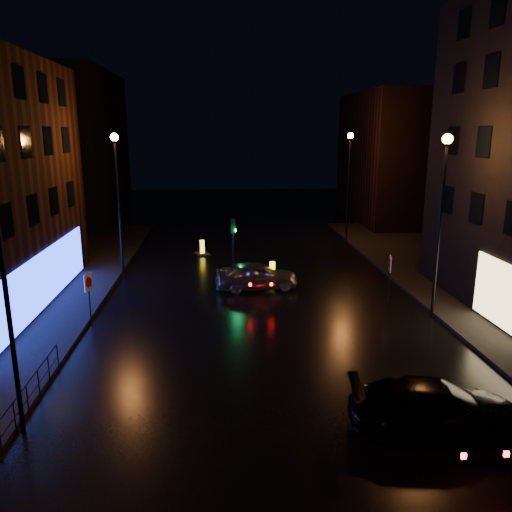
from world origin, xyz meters
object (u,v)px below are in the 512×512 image
object	(u,v)px
bollard_near	(272,275)
dark_sedan	(436,407)
silver_hatchback	(257,275)
road_sign_right	(390,268)
bollard_far	(202,251)
road_sign_left	(88,287)
traffic_signal	(233,266)

from	to	relation	value
bollard_near	dark_sedan	bearing A→B (deg)	-98.71
silver_hatchback	dark_sedan	xyz separation A→B (m)	(4.16, -13.74, -0.04)
dark_sedan	road_sign_right	xyz separation A→B (m)	(2.36, 11.04, 1.09)
bollard_far	dark_sedan	bearing A→B (deg)	-94.45
road_sign_left	silver_hatchback	bearing A→B (deg)	49.20
traffic_signal	bollard_far	xyz separation A→B (m)	(-2.03, 5.22, -0.28)
dark_sedan	road_sign_right	size ratio (longest dim) A/B	2.06
road_sign_left	dark_sedan	bearing A→B (deg)	-18.14
traffic_signal	road_sign_right	xyz separation A→B (m)	(7.70, -5.68, 1.31)
dark_sedan	bollard_far	xyz separation A→B (m)	(-7.37, 21.94, -0.50)
traffic_signal	dark_sedan	xyz separation A→B (m)	(5.34, -16.73, 0.22)
silver_hatchback	bollard_far	bearing A→B (deg)	17.49
traffic_signal	road_sign_left	bearing A→B (deg)	-131.70
dark_sedan	silver_hatchback	bearing A→B (deg)	22.83
traffic_signal	bollard_near	xyz separation A→B (m)	(2.25, -1.13, -0.27)
bollard_near	bollard_far	distance (m)	7.66
silver_hatchback	road_sign_right	distance (m)	7.13
road_sign_right	traffic_signal	bearing A→B (deg)	-23.10
dark_sedan	road_sign_left	size ratio (longest dim) A/B	2.14
dark_sedan	road_sign_left	distance (m)	15.19
silver_hatchback	traffic_signal	bearing A→B (deg)	17.68
traffic_signal	bollard_near	world-z (taller)	traffic_signal
bollard_near	bollard_far	world-z (taller)	bollard_near
dark_sedan	road_sign_left	xyz separation A→B (m)	(-12.03, 9.21, 1.02)
silver_hatchback	dark_sedan	size ratio (longest dim) A/B	0.90
road_sign_left	road_sign_right	xyz separation A→B (m)	(14.39, 1.83, 0.07)
road_sign_right	dark_sedan	bearing A→B (deg)	91.30
bollard_far	road_sign_right	bearing A→B (deg)	-71.27
dark_sedan	bollard_near	bearing A→B (deg)	17.21
dark_sedan	road_sign_right	world-z (taller)	road_sign_right
dark_sedan	road_sign_right	bearing A→B (deg)	-6.04
bollard_far	bollard_near	bearing A→B (deg)	-79.01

